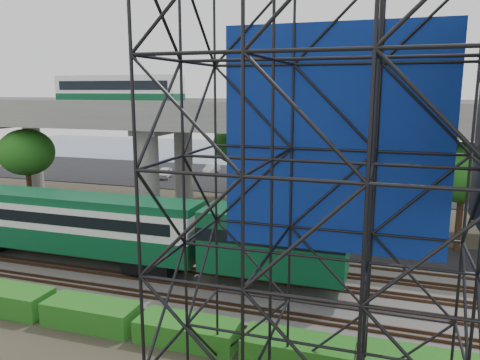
% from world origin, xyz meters
% --- Properties ---
extents(ground, '(140.00, 140.00, 0.00)m').
position_xyz_m(ground, '(0.00, 0.00, 0.00)').
color(ground, '#474233').
rests_on(ground, ground).
extents(ballast_bed, '(90.00, 12.00, 0.20)m').
position_xyz_m(ballast_bed, '(0.00, 2.00, 0.10)').
color(ballast_bed, slate).
rests_on(ballast_bed, ground).
extents(service_road, '(90.00, 5.00, 0.08)m').
position_xyz_m(service_road, '(0.00, 10.50, 0.04)').
color(service_road, black).
rests_on(service_road, ground).
extents(parking_lot, '(90.00, 18.00, 0.08)m').
position_xyz_m(parking_lot, '(0.00, 34.00, 0.04)').
color(parking_lot, black).
rests_on(parking_lot, ground).
extents(harbor_water, '(140.00, 40.00, 0.03)m').
position_xyz_m(harbor_water, '(0.00, 56.00, 0.01)').
color(harbor_water, '#41516B').
rests_on(harbor_water, ground).
extents(rail_tracks, '(90.00, 9.52, 0.16)m').
position_xyz_m(rail_tracks, '(0.00, 2.00, 0.28)').
color(rail_tracks, '#472D1E').
rests_on(rail_tracks, ballast_bed).
extents(commuter_train, '(29.30, 3.06, 4.30)m').
position_xyz_m(commuter_train, '(-8.50, 2.00, 2.88)').
color(commuter_train, black).
rests_on(commuter_train, rail_tracks).
extents(overpass, '(80.00, 12.00, 12.40)m').
position_xyz_m(overpass, '(-1.07, 16.00, 8.21)').
color(overpass, '#9E9B93').
rests_on(overpass, ground).
extents(scaffold_tower, '(9.36, 6.36, 15.00)m').
position_xyz_m(scaffold_tower, '(7.21, -7.98, 7.47)').
color(scaffold_tower, black).
rests_on(scaffold_tower, ground).
extents(hedge_strip, '(34.60, 1.80, 1.20)m').
position_xyz_m(hedge_strip, '(1.01, -4.30, 0.56)').
color(hedge_strip, '#155C16').
rests_on(hedge_strip, ground).
extents(trees, '(40.94, 16.94, 7.69)m').
position_xyz_m(trees, '(-4.67, 16.17, 5.57)').
color(trees, '#382314').
rests_on(trees, ground).
extents(suv, '(4.60, 2.22, 1.26)m').
position_xyz_m(suv, '(-8.10, 10.20, 0.71)').
color(suv, black).
rests_on(suv, service_road).
extents(parked_cars, '(39.17, 9.56, 1.30)m').
position_xyz_m(parked_cars, '(0.34, 33.64, 0.68)').
color(parked_cars, white).
rests_on(parked_cars, parking_lot).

